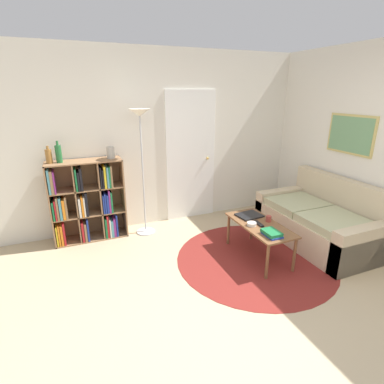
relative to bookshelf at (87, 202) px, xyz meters
name	(u,v)px	position (x,y,z in m)	size (l,w,h in m)	color
ground_plane	(266,327)	(1.31, -2.41, -0.54)	(14.00, 14.00, 0.00)	tan
wall_back	(171,141)	(1.32, 0.21, 0.74)	(7.17, 0.11, 2.60)	silver
wall_right	(344,144)	(3.42, -1.11, 0.76)	(0.08, 5.60, 2.60)	silver
rug	(255,259)	(1.86, -1.40, -0.54)	(1.96, 1.96, 0.01)	maroon
bookshelf	(87,202)	(0.00, 0.00, 0.00)	(0.98, 0.34, 1.13)	#936B47
floor_lamp	(141,133)	(0.78, -0.12, 0.92)	(0.29, 0.29, 1.79)	#B7B7BC
couch	(321,222)	(2.98, -1.32, -0.26)	(0.93, 1.63, 0.87)	#CCB793
coffee_table	(260,228)	(1.93, -1.36, -0.14)	(0.46, 0.96, 0.45)	brown
laptop	(249,215)	(1.94, -1.10, -0.08)	(0.33, 0.28, 0.02)	black
bowl	(252,224)	(1.81, -1.36, -0.07)	(0.11, 0.11, 0.04)	silver
book_stack_on_table	(272,233)	(1.87, -1.67, -0.06)	(0.16, 0.23, 0.06)	navy
cup	(269,219)	(2.07, -1.34, -0.05)	(0.07, 0.07, 0.08)	#A33D33
remote	(259,224)	(1.91, -1.36, -0.08)	(0.06, 0.18, 0.02)	black
bottle_left	(49,156)	(-0.38, 0.00, 0.68)	(0.08, 0.08, 0.22)	olive
bottle_middle	(59,154)	(-0.27, 0.00, 0.71)	(0.08, 0.08, 0.28)	#236633
vase_on_shelf	(111,153)	(0.38, 0.00, 0.67)	(0.11, 0.11, 0.16)	#B7B2A8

